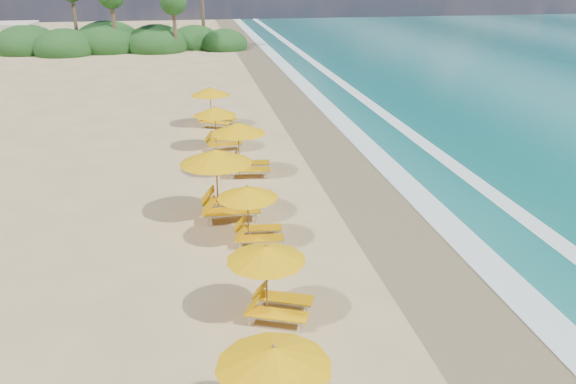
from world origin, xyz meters
name	(u,v)px	position (x,y,z in m)	size (l,w,h in m)	color
ground	(288,224)	(0.00, 0.00, 0.00)	(160.00, 160.00, 0.00)	tan
wet_sand	(396,216)	(4.00, 0.00, 0.01)	(4.00, 160.00, 0.01)	olive
surf_foam	(465,210)	(6.70, 0.00, 0.03)	(4.00, 160.00, 0.01)	white
station_2	(273,277)	(-1.38, -5.60, 1.16)	(2.69, 2.65, 2.07)	olive
station_3	(253,210)	(-1.37, -1.23, 1.13)	(2.29, 2.15, 2.03)	olive
station_4	(223,178)	(-2.18, 1.02, 1.47)	(2.84, 2.62, 2.63)	olive
station_5	(243,145)	(-1.01, 5.42, 1.33)	(2.74, 2.58, 2.38)	olive
station_6	(219,125)	(-1.79, 9.37, 1.22)	(2.50, 2.36, 2.17)	olive
station_7	(214,104)	(-1.80, 13.70, 1.26)	(2.97, 2.96, 2.25)	olive
treeline	(118,41)	(-9.94, 45.51, 1.00)	(25.80, 8.80, 9.74)	#163D14
beach_building	(0,37)	(-22.00, 48.00, 1.40)	(7.00, 5.00, 2.80)	beige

